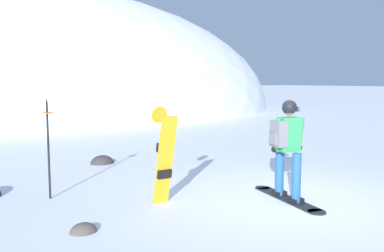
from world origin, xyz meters
name	(u,v)px	position (x,y,z in m)	size (l,w,h in m)	color
ground_plane	(290,201)	(0.00, 0.00, 0.00)	(300.00, 300.00, 0.00)	white
ridge_peak_main	(21,108)	(0.81, 28.51, 0.00)	(38.55, 34.69, 17.53)	white
snowboarder_main	(287,147)	(0.01, 0.11, 0.92)	(0.65, 1.81, 1.71)	black
spare_snowboard	(164,156)	(-1.88, 0.98, 0.82)	(0.28, 0.41, 1.62)	orange
piste_marker_near	(48,141)	(-3.38, 2.36, 1.00)	(0.20, 0.20, 1.75)	black
rock_dark	(83,232)	(-3.41, 0.48, 0.00)	(0.37, 0.31, 0.26)	#4C4742
rock_mid	(102,163)	(-1.53, 4.82, 0.00)	(0.58, 0.49, 0.41)	#383333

